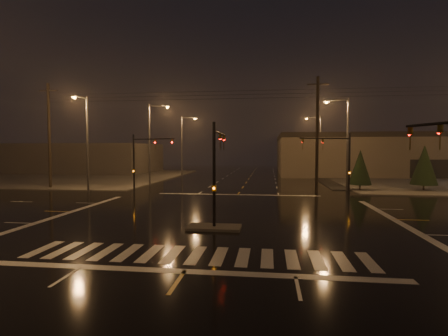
# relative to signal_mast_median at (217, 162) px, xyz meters

# --- Properties ---
(ground) EXTENTS (140.00, 140.00, 0.00)m
(ground) POSITION_rel_signal_mast_median_xyz_m (-0.00, 3.07, -3.75)
(ground) COLOR black
(ground) RESTS_ON ground
(sidewalk_nw) EXTENTS (36.00, 36.00, 0.12)m
(sidewalk_nw) POSITION_rel_signal_mast_median_xyz_m (-30.00, 33.07, -3.69)
(sidewalk_nw) COLOR #423F3B
(sidewalk_nw) RESTS_ON ground
(median_island) EXTENTS (3.00, 1.60, 0.15)m
(median_island) POSITION_rel_signal_mast_median_xyz_m (-0.00, -0.93, -3.68)
(median_island) COLOR #423F3B
(median_island) RESTS_ON ground
(crosswalk) EXTENTS (15.00, 2.60, 0.01)m
(crosswalk) POSITION_rel_signal_mast_median_xyz_m (-0.00, -5.93, -3.75)
(crosswalk) COLOR beige
(crosswalk) RESTS_ON ground
(stop_bar_near) EXTENTS (16.00, 0.50, 0.01)m
(stop_bar_near) POSITION_rel_signal_mast_median_xyz_m (-0.00, -7.93, -3.75)
(stop_bar_near) COLOR beige
(stop_bar_near) RESTS_ON ground
(stop_bar_far) EXTENTS (16.00, 0.50, 0.01)m
(stop_bar_far) POSITION_rel_signal_mast_median_xyz_m (-0.00, 14.07, -3.75)
(stop_bar_far) COLOR beige
(stop_bar_far) RESTS_ON ground
(retail_building) EXTENTS (60.20, 28.30, 7.20)m
(retail_building) POSITION_rel_signal_mast_median_xyz_m (35.00, 49.06, 0.09)
(retail_building) COLOR #766B54
(retail_building) RESTS_ON ground
(commercial_block) EXTENTS (30.00, 18.00, 5.60)m
(commercial_block) POSITION_rel_signal_mast_median_xyz_m (-35.00, 45.07, -0.95)
(commercial_block) COLOR #423C3A
(commercial_block) RESTS_ON ground
(signal_mast_median) EXTENTS (0.25, 4.59, 6.00)m
(signal_mast_median) POSITION_rel_signal_mast_median_xyz_m (0.00, 0.00, 0.00)
(signal_mast_median) COLOR black
(signal_mast_median) RESTS_ON ground
(signal_mast_ne) EXTENTS (4.84, 1.86, 6.00)m
(signal_mast_ne) POSITION_rel_signal_mast_median_xyz_m (9.50, 13.21, 0.04)
(signal_mast_ne) COLOR black
(signal_mast_ne) RESTS_ON ground
(signal_mast_nw) EXTENTS (4.84, 1.86, 6.00)m
(signal_mast_nw) POSITION_rel_signal_mast_median_xyz_m (-9.50, 13.21, 0.04)
(signal_mast_nw) COLOR black
(signal_mast_nw) RESTS_ON ground
(streetlight_1) EXTENTS (2.77, 0.32, 10.00)m
(streetlight_1) POSITION_rel_signal_mast_median_xyz_m (-11.18, 21.07, 2.05)
(streetlight_1) COLOR #38383A
(streetlight_1) RESTS_ON ground
(streetlight_2) EXTENTS (2.77, 0.32, 10.00)m
(streetlight_2) POSITION_rel_signal_mast_median_xyz_m (-11.18, 37.07, 2.05)
(streetlight_2) COLOR #38383A
(streetlight_2) RESTS_ON ground
(streetlight_3) EXTENTS (2.77, 0.32, 10.00)m
(streetlight_3) POSITION_rel_signal_mast_median_xyz_m (11.18, 19.07, 2.05)
(streetlight_3) COLOR #38383A
(streetlight_3) RESTS_ON ground
(streetlight_4) EXTENTS (2.77, 0.32, 10.00)m
(streetlight_4) POSITION_rel_signal_mast_median_xyz_m (11.18, 39.07, 2.05)
(streetlight_4) COLOR #38383A
(streetlight_4) RESTS_ON ground
(streetlight_5) EXTENTS (0.32, 2.77, 10.00)m
(streetlight_5) POSITION_rel_signal_mast_median_xyz_m (-16.00, 14.26, 2.05)
(streetlight_5) COLOR #38383A
(streetlight_5) RESTS_ON ground
(utility_pole_0) EXTENTS (2.20, 0.32, 12.00)m
(utility_pole_0) POSITION_rel_signal_mast_median_xyz_m (-22.00, 17.07, 2.38)
(utility_pole_0) COLOR black
(utility_pole_0) RESTS_ON ground
(utility_pole_1) EXTENTS (2.20, 0.32, 12.00)m
(utility_pole_1) POSITION_rel_signal_mast_median_xyz_m (8.00, 17.07, 2.38)
(utility_pole_1) COLOR black
(utility_pole_1) RESTS_ON ground
(conifer_0) EXTENTS (2.41, 2.41, 4.47)m
(conifer_0) POSITION_rel_signal_mast_median_xyz_m (12.85, 19.07, -1.17)
(conifer_0) COLOR black
(conifer_0) RESTS_ON ground
(conifer_1) EXTENTS (2.73, 2.73, 4.97)m
(conifer_1) POSITION_rel_signal_mast_median_xyz_m (19.61, 19.66, -0.92)
(conifer_1) COLOR black
(conifer_1) RESTS_ON ground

